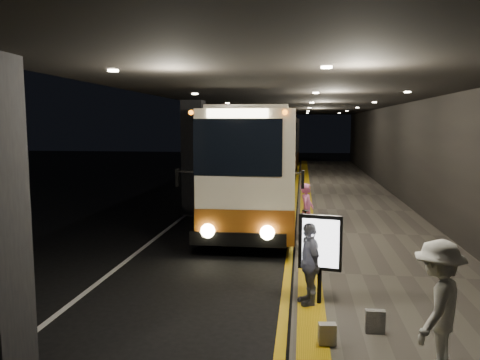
# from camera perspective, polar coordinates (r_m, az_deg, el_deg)

# --- Properties ---
(ground) EXTENTS (90.00, 90.00, 0.00)m
(ground) POSITION_cam_1_polar(r_m,az_deg,el_deg) (14.27, -3.35, -7.38)
(ground) COLOR black
(lane_line_white) EXTENTS (0.12, 50.00, 0.01)m
(lane_line_white) POSITION_cam_1_polar(r_m,az_deg,el_deg) (19.42, -5.78, -3.59)
(lane_line_white) COLOR silver
(lane_line_white) RESTS_ON ground
(kerb_stripe_yellow) EXTENTS (0.18, 50.00, 0.01)m
(kerb_stripe_yellow) POSITION_cam_1_polar(r_m,az_deg,el_deg) (18.91, 6.58, -3.88)
(kerb_stripe_yellow) COLOR gold
(kerb_stripe_yellow) RESTS_ON ground
(sidewalk) EXTENTS (4.50, 50.00, 0.15)m
(sidewalk) POSITION_cam_1_polar(r_m,az_deg,el_deg) (19.01, 13.85, -3.77)
(sidewalk) COLOR #514C44
(sidewalk) RESTS_ON ground
(tactile_strip) EXTENTS (0.50, 50.00, 0.01)m
(tactile_strip) POSITION_cam_1_polar(r_m,az_deg,el_deg) (18.88, 8.11, -3.46)
(tactile_strip) COLOR gold
(tactile_strip) RESTS_ON sidewalk
(terminal_wall) EXTENTS (0.10, 50.00, 6.00)m
(terminal_wall) POSITION_cam_1_polar(r_m,az_deg,el_deg) (19.09, 20.85, 4.87)
(terminal_wall) COLOR black
(terminal_wall) RESTS_ON ground
(support_columns) EXTENTS (0.80, 24.80, 4.40)m
(support_columns) POSITION_cam_1_polar(r_m,az_deg,el_deg) (18.11, -5.67, 2.66)
(support_columns) COLOR black
(support_columns) RESTS_ON ground
(canopy) EXTENTS (9.00, 50.00, 0.40)m
(canopy) POSITION_cam_1_polar(r_m,az_deg,el_deg) (18.61, 7.24, 10.15)
(canopy) COLOR black
(canopy) RESTS_ON support_columns
(coach_main) EXTENTS (2.91, 12.55, 3.89)m
(coach_main) POSITION_cam_1_polar(r_m,az_deg,el_deg) (17.89, 2.38, 1.57)
(coach_main) COLOR beige
(coach_main) RESTS_ON ground
(coach_second) EXTENTS (2.95, 12.61, 3.95)m
(coach_second) POSITION_cam_1_polar(r_m,az_deg,el_deg) (32.28, 4.50, 3.92)
(coach_second) COLOR beige
(coach_second) RESTS_ON ground
(coach_third) EXTENTS (2.70, 11.01, 3.43)m
(coach_third) POSITION_cam_1_polar(r_m,az_deg,el_deg) (44.90, 5.29, 4.40)
(coach_third) COLOR beige
(coach_third) RESTS_ON ground
(passenger_boarding) EXTENTS (0.54, 0.68, 1.63)m
(passenger_boarding) POSITION_cam_1_polar(r_m,az_deg,el_deg) (13.89, 8.13, -3.76)
(passenger_boarding) COLOR #D5639E
(passenger_boarding) RESTS_ON sidewalk
(passenger_waiting_white) EXTENTS (1.06, 1.29, 1.82)m
(passenger_waiting_white) POSITION_cam_1_polar(r_m,az_deg,el_deg) (7.04, 22.99, -13.98)
(passenger_waiting_white) COLOR silver
(passenger_waiting_white) RESTS_ON sidewalk
(passenger_waiting_grey) EXTENTS (0.72, 1.00, 1.55)m
(passenger_waiting_grey) POSITION_cam_1_polar(r_m,az_deg,el_deg) (8.90, 8.41, -10.04)
(passenger_waiting_grey) COLOR #525258
(passenger_waiting_grey) RESTS_ON sidewalk
(bag_polka) EXTENTS (0.31, 0.14, 0.38)m
(bag_polka) POSITION_cam_1_polar(r_m,az_deg,el_deg) (8.15, 16.14, -16.23)
(bag_polka) COLOR black
(bag_polka) RESTS_ON sidewalk
(bag_plain) EXTENTS (0.28, 0.18, 0.33)m
(bag_plain) POSITION_cam_1_polar(r_m,az_deg,el_deg) (7.61, 10.59, -17.98)
(bag_plain) COLOR #B0A9A5
(bag_plain) RESTS_ON sidewalk
(info_sign) EXTENTS (0.80, 0.26, 1.69)m
(info_sign) POSITION_cam_1_polar(r_m,az_deg,el_deg) (8.84, 9.76, -7.75)
(info_sign) COLOR black
(info_sign) RESTS_ON sidewalk
(stanchion_post) EXTENTS (0.05, 0.05, 1.00)m
(stanchion_post) POSITION_cam_1_polar(r_m,az_deg,el_deg) (13.01, 7.94, -5.88)
(stanchion_post) COLOR black
(stanchion_post) RESTS_ON sidewalk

